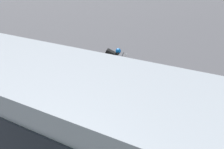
{
  "coord_description": "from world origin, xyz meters",
  "views": [
    {
      "loc": [
        -6.05,
        8.33,
        4.89
      ],
      "look_at": [
        0.13,
        -0.19,
        1.1
      ],
      "focal_mm": 48.55,
      "sensor_mm": 36.0,
      "label": 1
    }
  ],
  "objects_px": {
    "stunt_motorcycle": "(110,60)",
    "parked_motorcycle_silver": "(10,107)",
    "traffic_cone": "(144,79)",
    "spectator_right": "(52,93)",
    "spectator_left": "(109,107)",
    "spectator_far_right": "(27,86)",
    "spectator_far_left": "(141,118)",
    "tour_bus": "(8,126)",
    "spectator_centre": "(76,103)"
  },
  "relations": [
    {
      "from": "spectator_far_left",
      "to": "spectator_centre",
      "type": "height_order",
      "value": "spectator_centre"
    },
    {
      "from": "spectator_centre",
      "to": "spectator_far_right",
      "type": "relative_size",
      "value": 1.02
    },
    {
      "from": "spectator_left",
      "to": "spectator_far_right",
      "type": "height_order",
      "value": "spectator_left"
    },
    {
      "from": "spectator_far_right",
      "to": "spectator_far_left",
      "type": "bearing_deg",
      "value": -176.38
    },
    {
      "from": "spectator_far_right",
      "to": "parked_motorcycle_silver",
      "type": "height_order",
      "value": "spectator_far_right"
    },
    {
      "from": "spectator_right",
      "to": "traffic_cone",
      "type": "xyz_separation_m",
      "value": [
        -0.68,
        -4.66,
        -0.77
      ]
    },
    {
      "from": "tour_bus",
      "to": "spectator_far_right",
      "type": "height_order",
      "value": "tour_bus"
    },
    {
      "from": "spectator_left",
      "to": "traffic_cone",
      "type": "height_order",
      "value": "spectator_left"
    },
    {
      "from": "tour_bus",
      "to": "spectator_left",
      "type": "distance_m",
      "value": 3.06
    },
    {
      "from": "parked_motorcycle_silver",
      "to": "traffic_cone",
      "type": "bearing_deg",
      "value": -110.71
    },
    {
      "from": "spectator_far_left",
      "to": "spectator_right",
      "type": "relative_size",
      "value": 0.98
    },
    {
      "from": "tour_bus",
      "to": "spectator_far_right",
      "type": "relative_size",
      "value": 6.12
    },
    {
      "from": "spectator_far_right",
      "to": "spectator_centre",
      "type": "bearing_deg",
      "value": 178.91
    },
    {
      "from": "spectator_far_left",
      "to": "spectator_right",
      "type": "xyz_separation_m",
      "value": [
        3.14,
        0.28,
        0.03
      ]
    },
    {
      "from": "spectator_far_left",
      "to": "spectator_right",
      "type": "distance_m",
      "value": 3.15
    },
    {
      "from": "spectator_right",
      "to": "spectator_far_right",
      "type": "bearing_deg",
      "value": -0.0
    },
    {
      "from": "tour_bus",
      "to": "spectator_right",
      "type": "distance_m",
      "value": 3.15
    },
    {
      "from": "tour_bus",
      "to": "spectator_left",
      "type": "bearing_deg",
      "value": -99.89
    },
    {
      "from": "tour_bus",
      "to": "traffic_cone",
      "type": "bearing_deg",
      "value": -83.36
    },
    {
      "from": "stunt_motorcycle",
      "to": "spectator_far_left",
      "type": "bearing_deg",
      "value": 133.39
    },
    {
      "from": "parked_motorcycle_silver",
      "to": "stunt_motorcycle",
      "type": "xyz_separation_m",
      "value": [
        0.13,
        -5.82,
        0.13
      ]
    },
    {
      "from": "spectator_far_left",
      "to": "parked_motorcycle_silver",
      "type": "bearing_deg",
      "value": 11.97
    },
    {
      "from": "parked_motorcycle_silver",
      "to": "tour_bus",
      "type": "bearing_deg",
      "value": 144.98
    },
    {
      "from": "spectator_far_left",
      "to": "spectator_centre",
      "type": "distance_m",
      "value": 2.07
    },
    {
      "from": "spectator_far_right",
      "to": "traffic_cone",
      "type": "distance_m",
      "value": 5.08
    },
    {
      "from": "spectator_far_right",
      "to": "stunt_motorcycle",
      "type": "height_order",
      "value": "spectator_far_right"
    },
    {
      "from": "spectator_far_right",
      "to": "traffic_cone",
      "type": "xyz_separation_m",
      "value": [
        -1.89,
        -4.66,
        -0.73
      ]
    },
    {
      "from": "tour_bus",
      "to": "traffic_cone",
      "type": "relative_size",
      "value": 16.93
    },
    {
      "from": "spectator_centre",
      "to": "spectator_right",
      "type": "distance_m",
      "value": 1.09
    },
    {
      "from": "spectator_centre",
      "to": "tour_bus",
      "type": "bearing_deg",
      "value": 99.65
    },
    {
      "from": "tour_bus",
      "to": "spectator_right",
      "type": "xyz_separation_m",
      "value": [
        1.54,
        -2.69,
        -0.57
      ]
    },
    {
      "from": "stunt_motorcycle",
      "to": "parked_motorcycle_silver",
      "type": "bearing_deg",
      "value": 91.31
    },
    {
      "from": "tour_bus",
      "to": "parked_motorcycle_silver",
      "type": "relative_size",
      "value": 5.22
    },
    {
      "from": "spectator_far_left",
      "to": "spectator_left",
      "type": "xyz_separation_m",
      "value": [
        1.08,
        0.0,
        0.04
      ]
    },
    {
      "from": "spectator_centre",
      "to": "traffic_cone",
      "type": "relative_size",
      "value": 2.83
    },
    {
      "from": "parked_motorcycle_silver",
      "to": "traffic_cone",
      "type": "relative_size",
      "value": 3.24
    },
    {
      "from": "spectator_left",
      "to": "stunt_motorcycle",
      "type": "bearing_deg",
      "value": -54.15
    },
    {
      "from": "spectator_left",
      "to": "tour_bus",
      "type": "bearing_deg",
      "value": 80.11
    },
    {
      "from": "spectator_centre",
      "to": "spectator_right",
      "type": "bearing_deg",
      "value": -2.31
    },
    {
      "from": "spectator_far_right",
      "to": "stunt_motorcycle",
      "type": "distance_m",
      "value": 5.17
    },
    {
      "from": "spectator_far_left",
      "to": "stunt_motorcycle",
      "type": "height_order",
      "value": "spectator_far_left"
    },
    {
      "from": "spectator_right",
      "to": "stunt_motorcycle",
      "type": "bearing_deg",
      "value": -74.07
    },
    {
      "from": "spectator_far_left",
      "to": "traffic_cone",
      "type": "bearing_deg",
      "value": -60.74
    },
    {
      "from": "spectator_far_left",
      "to": "traffic_cone",
      "type": "distance_m",
      "value": 5.08
    },
    {
      "from": "traffic_cone",
      "to": "spectator_right",
      "type": "bearing_deg",
      "value": 81.69
    },
    {
      "from": "spectator_far_right",
      "to": "parked_motorcycle_silver",
      "type": "bearing_deg",
      "value": 79.74
    },
    {
      "from": "spectator_far_right",
      "to": "stunt_motorcycle",
      "type": "xyz_separation_m",
      "value": [
        0.25,
        -5.15,
        -0.43
      ]
    },
    {
      "from": "spectator_far_left",
      "to": "spectator_centre",
      "type": "bearing_deg",
      "value": 8.85
    },
    {
      "from": "spectator_far_left",
      "to": "spectator_far_right",
      "type": "height_order",
      "value": "spectator_far_left"
    },
    {
      "from": "stunt_motorcycle",
      "to": "spectator_right",
      "type": "bearing_deg",
      "value": 105.93
    }
  ]
}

